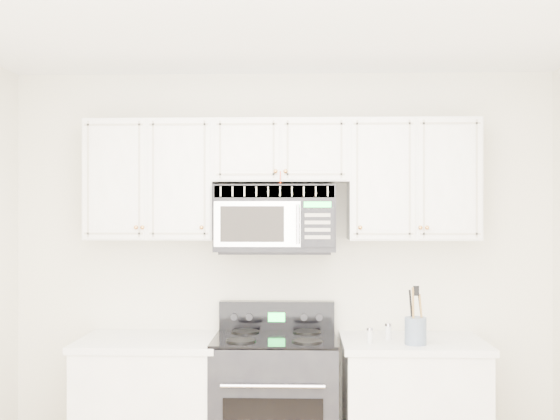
{
  "coord_description": "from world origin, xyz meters",
  "views": [
    {
      "loc": [
        0.13,
        -2.83,
        1.7
      ],
      "look_at": [
        0.0,
        1.3,
        1.71
      ],
      "focal_mm": 45.0,
      "sensor_mm": 36.0,
      "label": 1
    }
  ],
  "objects": [
    {
      "name": "shaker_salt",
      "position": [
        0.53,
        1.32,
        0.97
      ],
      "size": [
        0.04,
        0.04,
        0.09
      ],
      "color": "silver",
      "rests_on": "base_cabinet_right"
    },
    {
      "name": "utensil_crock",
      "position": [
        0.79,
        1.28,
        1.01
      ],
      "size": [
        0.13,
        0.13,
        0.34
      ],
      "color": "#4E586F",
      "rests_on": "base_cabinet_right"
    },
    {
      "name": "upper_cabinets",
      "position": [
        -0.0,
        1.58,
        1.93
      ],
      "size": [
        2.44,
        0.37,
        0.75
      ],
      "color": "white",
      "rests_on": "ground"
    },
    {
      "name": "microwave",
      "position": [
        -0.04,
        1.56,
        1.66
      ],
      "size": [
        0.74,
        0.42,
        0.41
      ],
      "color": "black",
      "rests_on": "ground"
    },
    {
      "name": "range",
      "position": [
        -0.03,
        1.44,
        0.48
      ],
      "size": [
        0.74,
        0.68,
        1.12
      ],
      "color": "black",
      "rests_on": "ground"
    },
    {
      "name": "base_cabinet_left",
      "position": [
        -0.8,
        1.44,
        0.43
      ],
      "size": [
        0.86,
        0.65,
        0.92
      ],
      "color": "white",
      "rests_on": "ground"
    },
    {
      "name": "room",
      "position": [
        0.0,
        0.0,
        1.3
      ],
      "size": [
        3.51,
        3.51,
        2.61
      ],
      "color": "#987F53",
      "rests_on": "ground"
    },
    {
      "name": "shaker_pepper",
      "position": [
        0.65,
        1.44,
        0.97
      ],
      "size": [
        0.04,
        0.04,
        0.1
      ],
      "color": "silver",
      "rests_on": "base_cabinet_right"
    }
  ]
}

